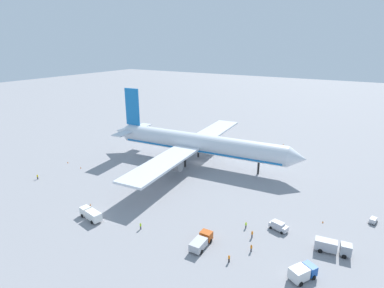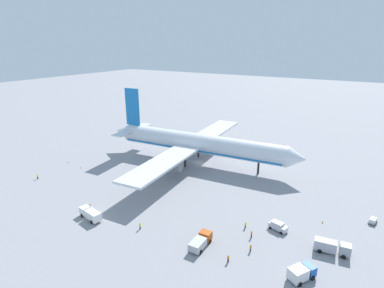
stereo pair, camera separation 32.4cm
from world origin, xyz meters
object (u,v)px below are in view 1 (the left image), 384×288
object	(u,v)px
ground_worker_0	(141,226)
traffic_cone_0	(90,205)
traffic_cone_3	(81,168)
traffic_cone_4	(68,162)
ground_worker_3	(251,248)
service_van	(278,226)
ground_worker_2	(252,234)
airliner	(196,143)
service_truck_1	(91,214)
service_truck_2	(201,241)
baggage_cart_0	(373,220)
ground_worker_5	(229,258)
traffic_cone_2	(323,222)
ground_worker_4	(37,177)
service_truck_3	(332,246)
traffic_cone_1	(283,144)
service_truck_0	(302,272)
ground_worker_1	(246,225)

from	to	relation	value
ground_worker_0	traffic_cone_0	xyz separation A→B (m)	(-18.60, 1.64, -0.58)
traffic_cone_3	traffic_cone_4	bearing A→B (deg)	173.61
ground_worker_3	traffic_cone_4	distance (m)	75.44
service_van	traffic_cone_4	xyz separation A→B (m)	(-76.86, 2.54, -0.76)
ground_worker_2	traffic_cone_0	distance (m)	42.82
airliner	service_truck_1	world-z (taller)	airliner
service_truck_2	baggage_cart_0	size ratio (longest dim) A/B	2.07
service_van	ground_worker_0	distance (m)	31.90
service_van	traffic_cone_0	distance (m)	48.34
traffic_cone_3	traffic_cone_4	world-z (taller)	same
airliner	ground_worker_2	world-z (taller)	airliner
ground_worker_5	traffic_cone_2	world-z (taller)	ground_worker_5
service_truck_2	ground_worker_4	world-z (taller)	service_truck_2
ground_worker_4	traffic_cone_2	world-z (taller)	ground_worker_4
ground_worker_0	traffic_cone_2	size ratio (longest dim) A/B	3.06
ground_worker_0	service_truck_3	bearing A→B (deg)	19.18
service_van	traffic_cone_1	bearing A→B (deg)	104.19
service_truck_3	service_van	distance (m)	12.08
baggage_cart_0	ground_worker_3	world-z (taller)	ground_worker_3
airliner	service_truck_2	bearing A→B (deg)	-58.68
traffic_cone_0	traffic_cone_4	xyz separation A→B (m)	(-30.75, 17.05, 0.00)
service_truck_1	traffic_cone_3	size ratio (longest dim) A/B	13.21
traffic_cone_0	traffic_cone_3	world-z (taller)	same
ground_worker_3	service_truck_3	bearing A→B (deg)	29.65
ground_worker_0	traffic_cone_0	bearing A→B (deg)	174.96
traffic_cone_2	ground_worker_5	bearing A→B (deg)	-119.07
ground_worker_0	service_truck_1	bearing A→B (deg)	-167.84
service_van	ground_worker_3	bearing A→B (deg)	-103.61
service_truck_3	ground_worker_0	size ratio (longest dim) A/B	4.27
service_truck_0	traffic_cone_3	world-z (taller)	service_truck_0
service_truck_0	traffic_cone_1	world-z (taller)	service_truck_0
ground_worker_5	ground_worker_4	bearing A→B (deg)	176.15
service_truck_1	traffic_cone_0	xyz separation A→B (m)	(-5.36, 4.49, -1.12)
ground_worker_0	traffic_cone_3	world-z (taller)	ground_worker_0
service_truck_0	traffic_cone_1	bearing A→B (deg)	107.51
traffic_cone_1	airliner	bearing A→B (deg)	-120.58
ground_worker_1	ground_worker_5	xyz separation A→B (m)	(1.52, -12.83, 0.04)
service_truck_3	ground_worker_0	distance (m)	41.64
traffic_cone_0	baggage_cart_0	bearing A→B (deg)	24.15
ground_worker_3	ground_worker_5	distance (m)	5.96
ground_worker_1	traffic_cone_3	xyz separation A→B (m)	(-62.24, 4.84, -0.54)
traffic_cone_0	traffic_cone_2	world-z (taller)	same
service_van	ground_worker_4	world-z (taller)	service_van
ground_worker_0	ground_worker_3	distance (m)	25.52
airliner	ground_worker_5	size ratio (longest dim) A/B	44.59
ground_worker_4	ground_worker_5	distance (m)	68.46
service_truck_3	traffic_cone_4	bearing A→B (deg)	176.77
traffic_cone_3	traffic_cone_4	distance (m)	7.98
ground_worker_3	ground_worker_4	size ratio (longest dim) A/B	1.02
traffic_cone_3	ground_worker_1	bearing A→B (deg)	-4.45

